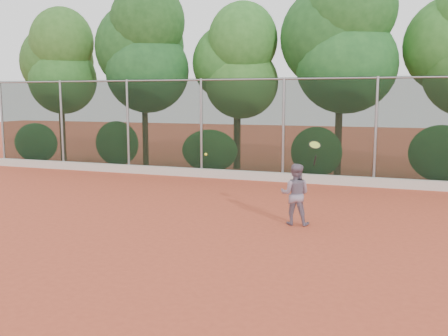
% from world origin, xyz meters
% --- Properties ---
extents(ground, '(80.00, 80.00, 0.00)m').
position_xyz_m(ground, '(0.00, 0.00, 0.00)').
color(ground, '#BB472C').
rests_on(ground, ground).
extents(concrete_curb, '(24.00, 0.20, 0.30)m').
position_xyz_m(concrete_curb, '(0.00, 6.82, 0.15)').
color(concrete_curb, beige).
rests_on(concrete_curb, ground).
extents(tennis_player, '(0.70, 0.56, 1.38)m').
position_xyz_m(tennis_player, '(1.59, 1.30, 0.69)').
color(tennis_player, slate).
rests_on(tennis_player, ground).
extents(chainlink_fence, '(24.09, 0.09, 3.50)m').
position_xyz_m(chainlink_fence, '(-0.00, 7.00, 1.86)').
color(chainlink_fence, black).
rests_on(chainlink_fence, ground).
extents(foliage_backdrop, '(23.70, 3.63, 7.55)m').
position_xyz_m(foliage_backdrop, '(-0.55, 8.98, 4.40)').
color(foliage_backdrop, '#462C1B').
rests_on(foliage_backdrop, ground).
extents(tennis_racket, '(0.34, 0.32, 0.56)m').
position_xyz_m(tennis_racket, '(2.00, 1.29, 1.78)').
color(tennis_racket, black).
rests_on(tennis_racket, ground).
extents(tennis_ball_in_flight, '(0.07, 0.07, 0.07)m').
position_xyz_m(tennis_ball_in_flight, '(-0.46, 1.04, 1.54)').
color(tennis_ball_in_flight, yellow).
rests_on(tennis_ball_in_flight, ground).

